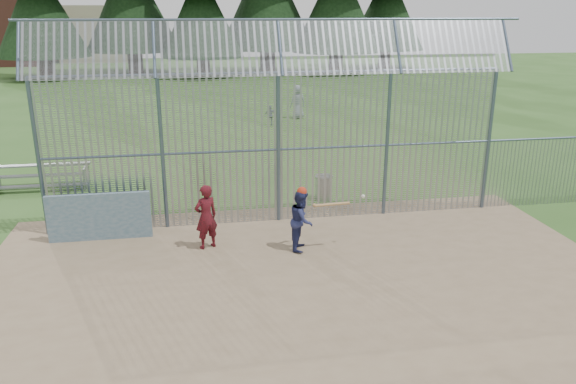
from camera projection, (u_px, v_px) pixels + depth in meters
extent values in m
plane|color=#2D511E|center=(304.00, 277.00, 12.14)|extent=(120.00, 120.00, 0.00)
cube|color=#756047|center=(308.00, 287.00, 11.67)|extent=(14.00, 10.00, 0.02)
cube|color=#38566B|center=(100.00, 217.00, 13.92)|extent=(2.50, 0.12, 1.20)
imported|color=navy|center=(302.00, 220.00, 13.33)|extent=(0.75, 0.85, 1.46)
imported|color=maroon|center=(206.00, 217.00, 13.37)|extent=(0.68, 0.59, 1.59)
imported|color=slate|center=(298.00, 102.00, 29.69)|extent=(0.98, 0.77, 1.75)
imported|color=slate|center=(270.00, 116.00, 27.88)|extent=(0.61, 0.28, 1.02)
sphere|color=#AF2E17|center=(302.00, 192.00, 13.11)|extent=(0.23, 0.23, 0.23)
cylinder|color=#AA7F4C|center=(332.00, 204.00, 13.17)|extent=(0.85, 0.13, 0.07)
sphere|color=#AA7F4C|center=(314.00, 205.00, 13.10)|extent=(0.09, 0.09, 0.09)
sphere|color=white|center=(363.00, 196.00, 13.35)|extent=(0.09, 0.09, 0.09)
cylinder|color=#95989E|center=(324.00, 188.00, 17.03)|extent=(0.52, 0.52, 0.70)
cylinder|color=#9EA0A5|center=(324.00, 177.00, 16.92)|extent=(0.56, 0.56, 0.05)
sphere|color=#9EA0A5|center=(324.00, 175.00, 16.90)|extent=(0.10, 0.10, 0.10)
cube|color=slate|center=(39.00, 186.00, 17.76)|extent=(3.00, 0.25, 0.05)
cube|color=gray|center=(41.00, 175.00, 18.01)|extent=(3.00, 0.25, 0.05)
cube|color=gray|center=(42.00, 165.00, 18.26)|extent=(3.00, 0.25, 0.05)
cube|color=slate|center=(87.00, 176.00, 18.27)|extent=(0.06, 0.90, 0.70)
cylinder|color=#47566B|center=(38.00, 159.00, 13.83)|extent=(0.10, 0.10, 4.00)
cylinder|color=#47566B|center=(162.00, 154.00, 14.32)|extent=(0.10, 0.10, 4.00)
cylinder|color=#47566B|center=(278.00, 150.00, 14.80)|extent=(0.10, 0.10, 4.00)
cylinder|color=#47566B|center=(387.00, 145.00, 15.29)|extent=(0.10, 0.10, 4.00)
cylinder|color=#47566B|center=(489.00, 141.00, 15.78)|extent=(0.10, 0.10, 4.00)
cylinder|color=#47566B|center=(278.00, 73.00, 14.19)|extent=(12.00, 0.07, 0.07)
cylinder|color=#47566B|center=(278.00, 150.00, 14.80)|extent=(12.00, 0.06, 0.06)
cube|color=gray|center=(278.00, 150.00, 14.80)|extent=(12.00, 0.02, 4.00)
cube|color=gray|center=(280.00, 47.00, 13.63)|extent=(12.00, 0.77, 1.31)
cylinder|color=#47566B|center=(485.00, 175.00, 16.09)|extent=(0.08, 0.08, 2.00)
cylinder|color=#332319|center=(46.00, 60.00, 46.89)|extent=(1.19, 1.19, 3.06)
cylinder|color=#332319|center=(135.00, 54.00, 50.78)|extent=(1.33, 1.33, 3.42)
cylinder|color=#332319|center=(203.00, 60.00, 48.08)|extent=(1.12, 1.12, 2.88)
cylinder|color=#332319|center=(268.00, 52.00, 51.76)|extent=(1.40, 1.40, 3.60)
cylinder|color=#332319|center=(336.00, 55.00, 50.91)|extent=(1.26, 1.26, 3.24)
cylinder|color=#332319|center=(385.00, 52.00, 55.66)|extent=(1.19, 1.19, 3.06)
cube|color=#B2A58C|center=(100.00, 33.00, 63.62)|extent=(8.00, 7.00, 6.00)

